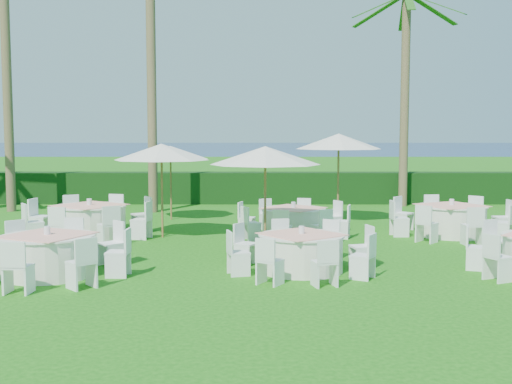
# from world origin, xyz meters

# --- Properties ---
(ground) EXTENTS (120.00, 120.00, 0.00)m
(ground) POSITION_xyz_m (0.00, 0.00, 0.00)
(ground) COLOR #15560E
(ground) RESTS_ON ground
(hedge) EXTENTS (34.00, 1.00, 1.20)m
(hedge) POSITION_xyz_m (0.00, 12.00, 0.60)
(hedge) COLOR black
(hedge) RESTS_ON ground
(ocean) EXTENTS (260.00, 260.00, 0.00)m
(ocean) POSITION_xyz_m (0.00, 102.00, 0.00)
(ocean) COLOR #060D43
(ocean) RESTS_ON ground
(banquet_table_a) EXTENTS (3.16, 3.16, 0.96)m
(banquet_table_a) POSITION_xyz_m (-4.68, -0.69, 0.42)
(banquet_table_a) COLOR silver
(banquet_table_a) RESTS_ON ground
(banquet_table_b) EXTENTS (2.95, 2.95, 0.90)m
(banquet_table_b) POSITION_xyz_m (0.20, -0.30, 0.39)
(banquet_table_b) COLOR silver
(banquet_table_b) RESTS_ON ground
(banquet_table_d) EXTENTS (3.36, 3.36, 1.01)m
(banquet_table_d) POSITION_xyz_m (-5.07, 3.90, 0.44)
(banquet_table_d) COLOR silver
(banquet_table_d) RESTS_ON ground
(banquet_table_e) EXTENTS (2.97, 2.97, 0.91)m
(banquet_table_e) POSITION_xyz_m (0.29, 4.04, 0.40)
(banquet_table_e) COLOR silver
(banquet_table_e) RESTS_ON ground
(banquet_table_f) EXTENTS (3.26, 3.26, 0.98)m
(banquet_table_f) POSITION_xyz_m (4.49, 4.11, 0.43)
(banquet_table_f) COLOR silver
(banquet_table_f) RESTS_ON ground
(umbrella_a) EXTENTS (2.48, 2.48, 2.45)m
(umbrella_a) POSITION_xyz_m (-3.15, 3.81, 2.23)
(umbrella_a) COLOR brown
(umbrella_a) RESTS_ON ground
(umbrella_b) EXTENTS (2.54, 2.54, 2.42)m
(umbrella_b) POSITION_xyz_m (-0.49, 1.83, 2.21)
(umbrella_b) COLOR brown
(umbrella_b) RESTS_ON ground
(umbrella_c) EXTENTS (2.35, 2.35, 2.32)m
(umbrella_c) POSITION_xyz_m (-3.38, 7.24, 2.12)
(umbrella_c) COLOR brown
(umbrella_c) RESTS_ON ground
(umbrella_d) EXTENTS (2.60, 2.60, 2.70)m
(umbrella_d) POSITION_xyz_m (1.80, 6.72, 2.47)
(umbrella_d) COLOR brown
(umbrella_d) RESTS_ON ground
(palm_a) EXTENTS (4.17, 4.40, 11.71)m
(palm_a) POSITION_xyz_m (-9.24, 9.39, 6.34)
(palm_a) COLOR brown
(palm_a) RESTS_ON ground
(palm_b) EXTENTS (4.33, 4.31, 9.16)m
(palm_b) POSITION_xyz_m (-4.25, 9.18, 5.04)
(palm_b) COLOR brown
(palm_b) RESTS_ON ground
(palm_d) EXTENTS (4.19, 4.39, 7.77)m
(palm_d) POSITION_xyz_m (4.77, 11.02, 4.32)
(palm_d) COLOR brown
(palm_d) RESTS_ON ground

